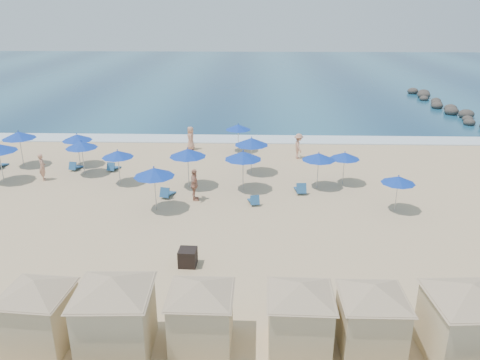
{
  "coord_description": "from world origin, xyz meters",
  "views": [
    {
      "loc": [
        3.88,
        -21.7,
        10.28
      ],
      "look_at": [
        3.11,
        3.0,
        1.1
      ],
      "focal_mm": 35.0,
      "sensor_mm": 36.0,
      "label": 1
    }
  ],
  "objects_px": {
    "beachgoer_1": "(194,185)",
    "umbrella_0": "(19,135)",
    "rock_jetty": "(456,113)",
    "umbrella_7": "(251,141)",
    "umbrella_11": "(398,180)",
    "cabana_1": "(114,305)",
    "umbrella_8": "(243,155)",
    "cabana_4": "(372,309)",
    "umbrella_10": "(345,156)",
    "umbrella_3": "(118,154)",
    "umbrella_6": "(154,172)",
    "beachgoer_3": "(191,138)",
    "umbrella_9": "(238,127)",
    "cabana_5": "(467,312)",
    "umbrella_2": "(77,137)",
    "umbrella_5": "(188,153)",
    "cabana_2": "(201,305)",
    "cabana_0": "(37,304)",
    "trash_bin": "(188,257)",
    "umbrella_4": "(81,145)",
    "beachgoer_2": "(299,146)",
    "cabana_3": "(300,307)",
    "beachgoer_0": "(42,167)",
    "umbrella_12": "(319,157)"
  },
  "relations": [
    {
      "from": "cabana_5",
      "to": "beachgoer_3",
      "type": "relative_size",
      "value": 2.64
    },
    {
      "from": "cabana_0",
      "to": "umbrella_10",
      "type": "xyz_separation_m",
      "value": [
        12.27,
        14.99,
        0.32
      ]
    },
    {
      "from": "umbrella_7",
      "to": "cabana_2",
      "type": "bearing_deg",
      "value": -94.95
    },
    {
      "from": "umbrella_2",
      "to": "beachgoer_1",
      "type": "relative_size",
      "value": 1.24
    },
    {
      "from": "umbrella_6",
      "to": "cabana_1",
      "type": "bearing_deg",
      "value": -84.83
    },
    {
      "from": "umbrella_11",
      "to": "cabana_1",
      "type": "bearing_deg",
      "value": -136.49
    },
    {
      "from": "cabana_5",
      "to": "umbrella_8",
      "type": "distance_m",
      "value": 15.74
    },
    {
      "from": "rock_jetty",
      "to": "umbrella_8",
      "type": "relative_size",
      "value": 10.75
    },
    {
      "from": "umbrella_6",
      "to": "umbrella_9",
      "type": "relative_size",
      "value": 1.15
    },
    {
      "from": "umbrella_7",
      "to": "beachgoer_3",
      "type": "bearing_deg",
      "value": 131.16
    },
    {
      "from": "umbrella_11",
      "to": "umbrella_8",
      "type": "bearing_deg",
      "value": 161.32
    },
    {
      "from": "rock_jetty",
      "to": "cabana_5",
      "type": "height_order",
      "value": "cabana_5"
    },
    {
      "from": "umbrella_3",
      "to": "umbrella_12",
      "type": "height_order",
      "value": "umbrella_12"
    },
    {
      "from": "rock_jetty",
      "to": "umbrella_2",
      "type": "xyz_separation_m",
      "value": [
        -32.11,
        -16.36,
        1.62
      ]
    },
    {
      "from": "umbrella_4",
      "to": "cabana_5",
      "type": "bearing_deg",
      "value": -43.34
    },
    {
      "from": "umbrella_10",
      "to": "umbrella_0",
      "type": "bearing_deg",
      "value": 172.5
    },
    {
      "from": "umbrella_2",
      "to": "umbrella_6",
      "type": "distance_m",
      "value": 9.96
    },
    {
      "from": "umbrella_10",
      "to": "umbrella_5",
      "type": "bearing_deg",
      "value": -174.99
    },
    {
      "from": "beachgoer_3",
      "to": "umbrella_7",
      "type": "bearing_deg",
      "value": 29.75
    },
    {
      "from": "umbrella_0",
      "to": "beachgoer_3",
      "type": "height_order",
      "value": "umbrella_0"
    },
    {
      "from": "beachgoer_0",
      "to": "beachgoer_2",
      "type": "relative_size",
      "value": 0.94
    },
    {
      "from": "beachgoer_1",
      "to": "umbrella_0",
      "type": "bearing_deg",
      "value": 63.22
    },
    {
      "from": "cabana_4",
      "to": "umbrella_10",
      "type": "distance_m",
      "value": 15.02
    },
    {
      "from": "cabana_5",
      "to": "umbrella_0",
      "type": "bearing_deg",
      "value": 140.94
    },
    {
      "from": "umbrella_3",
      "to": "umbrella_10",
      "type": "height_order",
      "value": "umbrella_3"
    },
    {
      "from": "cabana_1",
      "to": "umbrella_2",
      "type": "bearing_deg",
      "value": 112.98
    },
    {
      "from": "beachgoer_3",
      "to": "beachgoer_0",
      "type": "bearing_deg",
      "value": -61.68
    },
    {
      "from": "umbrella_3",
      "to": "umbrella_6",
      "type": "relative_size",
      "value": 0.89
    },
    {
      "from": "umbrella_5",
      "to": "umbrella_10",
      "type": "bearing_deg",
      "value": 5.01
    },
    {
      "from": "cabana_3",
      "to": "cabana_5",
      "type": "distance_m",
      "value": 4.97
    },
    {
      "from": "umbrella_4",
      "to": "beachgoer_2",
      "type": "distance_m",
      "value": 14.79
    },
    {
      "from": "umbrella_5",
      "to": "beachgoer_1",
      "type": "bearing_deg",
      "value": -73.35
    },
    {
      "from": "umbrella_0",
      "to": "beachgoer_2",
      "type": "bearing_deg",
      "value": 6.87
    },
    {
      "from": "rock_jetty",
      "to": "umbrella_9",
      "type": "distance_m",
      "value": 24.84
    },
    {
      "from": "cabana_4",
      "to": "umbrella_2",
      "type": "height_order",
      "value": "cabana_4"
    },
    {
      "from": "trash_bin",
      "to": "beachgoer_3",
      "type": "relative_size",
      "value": 0.42
    },
    {
      "from": "cabana_3",
      "to": "umbrella_10",
      "type": "height_order",
      "value": "cabana_3"
    },
    {
      "from": "cabana_5",
      "to": "umbrella_4",
      "type": "bearing_deg",
      "value": 136.66
    },
    {
      "from": "umbrella_2",
      "to": "umbrella_4",
      "type": "distance_m",
      "value": 2.05
    },
    {
      "from": "umbrella_4",
      "to": "umbrella_6",
      "type": "distance_m",
      "value": 8.0
    },
    {
      "from": "cabana_4",
      "to": "umbrella_8",
      "type": "relative_size",
      "value": 1.68
    },
    {
      "from": "cabana_4",
      "to": "umbrella_10",
      "type": "bearing_deg",
      "value": 83.2
    },
    {
      "from": "cabana_4",
      "to": "umbrella_10",
      "type": "xyz_separation_m",
      "value": [
        1.78,
        14.91,
        0.32
      ]
    },
    {
      "from": "cabana_0",
      "to": "umbrella_0",
      "type": "bearing_deg",
      "value": 117.0
    },
    {
      "from": "rock_jetty",
      "to": "umbrella_7",
      "type": "xyz_separation_m",
      "value": [
        -20.3,
        -17.63,
        1.8
      ]
    },
    {
      "from": "umbrella_2",
      "to": "umbrella_9",
      "type": "distance_m",
      "value": 11.41
    },
    {
      "from": "umbrella_7",
      "to": "umbrella_8",
      "type": "distance_m",
      "value": 3.03
    },
    {
      "from": "umbrella_10",
      "to": "umbrella_3",
      "type": "bearing_deg",
      "value": -178.52
    },
    {
      "from": "umbrella_6",
      "to": "umbrella_11",
      "type": "xyz_separation_m",
      "value": [
        12.82,
        0.27,
        -0.38
      ]
    },
    {
      "from": "trash_bin",
      "to": "cabana_5",
      "type": "distance_m",
      "value": 10.69
    }
  ]
}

